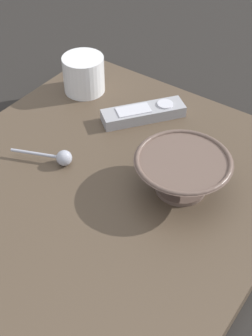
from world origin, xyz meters
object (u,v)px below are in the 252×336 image
object	(u,v)px
teaspoon	(61,157)
cereal_bowl	(182,172)
tv_remote_near	(143,113)
coffee_mug	(84,74)

from	to	relation	value
teaspoon	cereal_bowl	bearing A→B (deg)	-71.35
cereal_bowl	tv_remote_near	bearing A→B (deg)	51.48
coffee_mug	teaspoon	size ratio (longest dim) A/B	0.81
coffee_mug	teaspoon	world-z (taller)	coffee_mug
coffee_mug	teaspoon	bearing A→B (deg)	-151.06
cereal_bowl	coffee_mug	size ratio (longest dim) A/B	1.84
tv_remote_near	cereal_bowl	bearing A→B (deg)	-128.52
cereal_bowl	coffee_mug	distance (m)	0.36
coffee_mug	teaspoon	distance (m)	0.25
tv_remote_near	coffee_mug	bearing A→B (deg)	86.25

